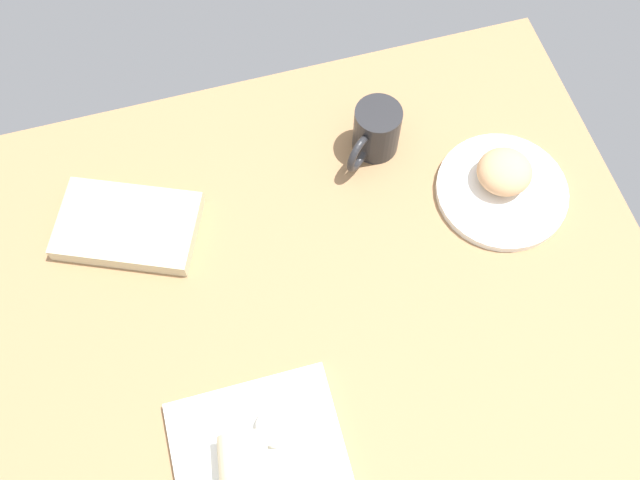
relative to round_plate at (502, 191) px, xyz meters
The scene contains 7 objects.
dining_table 37.84cm from the round_plate, 17.58° to the left, with size 110.00×90.00×4.00cm, color #9E754C.
round_plate is the anchor object (origin of this frame).
scone_pastry 3.75cm from the round_plate, 100.05° to the right, with size 8.84×8.62×5.35cm, color tan.
square_plate 56.99cm from the round_plate, 33.20° to the left, with size 23.20×23.20×1.60cm, color white.
sauce_cup 52.13cm from the round_plate, 31.28° to the left, with size 5.37×5.37×2.06cm.
book_stack 60.28cm from the round_plate, ahead, with size 25.20×20.94×2.87cm.
coffee_mug 22.77cm from the round_plate, 39.03° to the right, with size 10.80×10.08×9.26cm.
Camera 1 is at (7.38, 33.69, 102.97)cm, focal length 38.80 mm.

